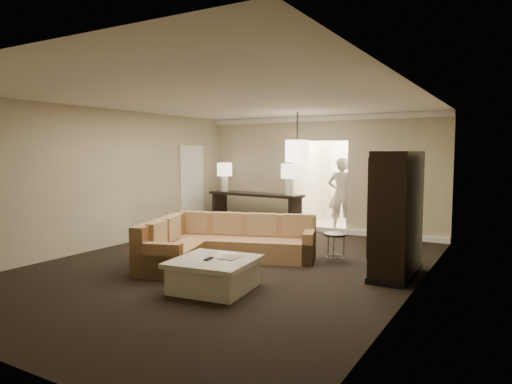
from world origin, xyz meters
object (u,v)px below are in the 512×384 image
Objects in this scene: armoire at (396,217)px; drink_table at (335,241)px; console_table at (255,208)px; sectional_sofa at (219,243)px; person at (341,190)px; coffee_table at (214,274)px.

armoire is 3.80× the size of drink_table.
console_table is 4.62m from armoire.
sectional_sofa is 1.14× the size of console_table.
person reaches higher than drink_table.
console_table is at bearing 144.48° from drink_table.
armoire reaches higher than console_table.
drink_table is (1.81, 0.98, 0.05)m from sectional_sofa.
sectional_sofa is at bearing 122.59° from coffee_table.
armoire is at bearing 44.61° from coffee_table.
sectional_sofa reaches higher than coffee_table.
sectional_sofa is at bearing -67.73° from console_table.
person is at bearing 121.47° from armoire.
console_table reaches higher than drink_table.
coffee_table is 0.61× the size of person.
armoire is 4.10m from person.
console_table is at bearing 17.13° from person.
coffee_table is 2.94m from armoire.
console_table is (-0.99, 2.98, 0.24)m from sectional_sofa.
console_table is 4.83× the size of drink_table.
sectional_sofa is 5.52× the size of drink_table.
person is at bearing 91.17° from coffee_table.
drink_table is (2.80, -2.00, -0.20)m from console_table.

